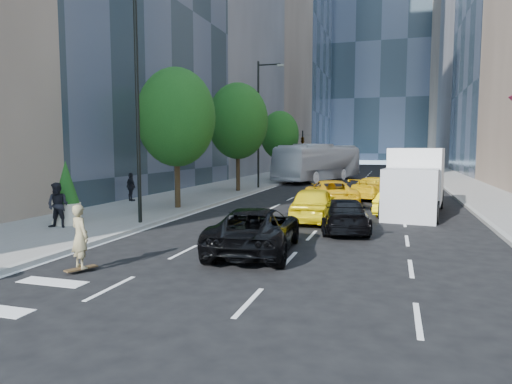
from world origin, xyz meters
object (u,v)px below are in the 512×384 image
(black_sedan_lincoln, at_px, (256,230))
(city_bus, at_px, (319,163))
(black_sedan_mercedes, at_px, (343,215))
(skateboarder, at_px, (80,241))
(planter_shrub, at_px, (67,194))
(box_truck, at_px, (415,181))

(black_sedan_lincoln, xyz_separation_m, city_bus, (-2.94, 31.73, 1.13))
(black_sedan_lincoln, height_order, black_sedan_mercedes, black_sedan_lincoln)
(skateboarder, relative_size, planter_shrub, 0.65)
(city_bus, height_order, planter_shrub, city_bus)
(skateboarder, distance_m, black_sedan_mercedes, 10.31)
(skateboarder, height_order, black_sedan_mercedes, skateboarder)
(black_sedan_lincoln, xyz_separation_m, black_sedan_mercedes, (2.33, 4.57, -0.07))
(city_bus, relative_size, box_truck, 1.84)
(black_sedan_mercedes, distance_m, planter_shrub, 11.59)
(box_truck, height_order, planter_shrub, box_truck)
(black_sedan_mercedes, bearing_deg, city_bus, -89.66)
(skateboarder, relative_size, city_bus, 0.13)
(box_truck, bearing_deg, black_sedan_mercedes, -108.96)
(black_sedan_lincoln, relative_size, planter_shrub, 1.96)
(black_sedan_lincoln, bearing_deg, city_bus, -90.34)
(box_truck, bearing_deg, skateboarder, -115.48)
(black_sedan_mercedes, relative_size, city_bus, 0.34)
(black_sedan_mercedes, height_order, box_truck, box_truck)
(skateboarder, bearing_deg, black_sedan_lincoln, -111.47)
(city_bus, relative_size, planter_shrub, 4.96)
(skateboarder, xyz_separation_m, city_bus, (0.91, 35.41, 0.99))
(black_sedan_mercedes, bearing_deg, black_sedan_lincoln, 52.34)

